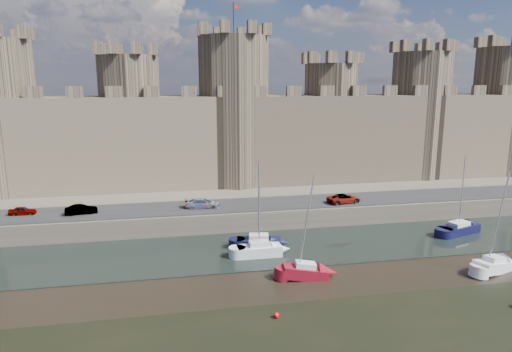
{
  "coord_description": "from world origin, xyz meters",
  "views": [
    {
      "loc": [
        -8.46,
        -24.1,
        18.79
      ],
      "look_at": [
        0.46,
        22.0,
        8.98
      ],
      "focal_mm": 32.0,
      "sensor_mm": 36.0,
      "label": 1
    }
  ],
  "objects_px": {
    "sailboat_3": "(459,228)",
    "sailboat_5": "(494,265)",
    "car_3": "(344,199)",
    "sailboat_2": "(259,249)",
    "sailboat_1": "(259,242)",
    "sailboat_4": "(305,271)",
    "car_1": "(81,210)",
    "car_0": "(23,211)",
    "car_2": "(203,203)"
  },
  "relations": [
    {
      "from": "sailboat_1",
      "to": "sailboat_4",
      "type": "relative_size",
      "value": 0.96
    },
    {
      "from": "car_2",
      "to": "car_3",
      "type": "bearing_deg",
      "value": -87.99
    },
    {
      "from": "car_2",
      "to": "car_1",
      "type": "bearing_deg",
      "value": 95.53
    },
    {
      "from": "sailboat_1",
      "to": "sailboat_4",
      "type": "height_order",
      "value": "sailboat_4"
    },
    {
      "from": "car_3",
      "to": "sailboat_4",
      "type": "xyz_separation_m",
      "value": [
        -10.56,
        -16.86,
        -2.38
      ]
    },
    {
      "from": "car_3",
      "to": "sailboat_3",
      "type": "bearing_deg",
      "value": -133.02
    },
    {
      "from": "car_1",
      "to": "sailboat_5",
      "type": "distance_m",
      "value": 47.08
    },
    {
      "from": "car_3",
      "to": "sailboat_3",
      "type": "distance_m",
      "value": 14.68
    },
    {
      "from": "sailboat_4",
      "to": "car_0",
      "type": "bearing_deg",
      "value": 154.81
    },
    {
      "from": "car_0",
      "to": "sailboat_3",
      "type": "xyz_separation_m",
      "value": [
        53.3,
        -10.17,
        -2.28
      ]
    },
    {
      "from": "sailboat_2",
      "to": "car_1",
      "type": "bearing_deg",
      "value": 150.21
    },
    {
      "from": "car_2",
      "to": "sailboat_1",
      "type": "bearing_deg",
      "value": -143.04
    },
    {
      "from": "car_1",
      "to": "sailboat_3",
      "type": "bearing_deg",
      "value": -109.96
    },
    {
      "from": "car_0",
      "to": "sailboat_1",
      "type": "bearing_deg",
      "value": -110.13
    },
    {
      "from": "car_1",
      "to": "sailboat_3",
      "type": "height_order",
      "value": "sailboat_3"
    },
    {
      "from": "car_1",
      "to": "sailboat_2",
      "type": "height_order",
      "value": "sailboat_2"
    },
    {
      "from": "car_2",
      "to": "sailboat_2",
      "type": "distance_m",
      "value": 12.92
    },
    {
      "from": "sailboat_2",
      "to": "sailboat_1",
      "type": "bearing_deg",
      "value": 79.97
    },
    {
      "from": "car_0",
      "to": "sailboat_2",
      "type": "relative_size",
      "value": 0.3
    },
    {
      "from": "car_0",
      "to": "sailboat_4",
      "type": "relative_size",
      "value": 0.31
    },
    {
      "from": "sailboat_3",
      "to": "car_0",
      "type": "bearing_deg",
      "value": 151.32
    },
    {
      "from": "car_1",
      "to": "car_0",
      "type": "bearing_deg",
      "value": 71.81
    },
    {
      "from": "car_1",
      "to": "sailboat_3",
      "type": "distance_m",
      "value": 47.13
    },
    {
      "from": "sailboat_3",
      "to": "sailboat_5",
      "type": "bearing_deg",
      "value": -126.23
    },
    {
      "from": "car_0",
      "to": "sailboat_5",
      "type": "xyz_separation_m",
      "value": [
        49.65,
        -21.16,
        -2.3
      ]
    },
    {
      "from": "sailboat_1",
      "to": "sailboat_2",
      "type": "distance_m",
      "value": 2.51
    },
    {
      "from": "car_3",
      "to": "sailboat_5",
      "type": "bearing_deg",
      "value": -165.72
    },
    {
      "from": "car_0",
      "to": "car_1",
      "type": "distance_m",
      "value": 7.19
    },
    {
      "from": "sailboat_1",
      "to": "sailboat_3",
      "type": "height_order",
      "value": "sailboat_1"
    },
    {
      "from": "car_0",
      "to": "sailboat_4",
      "type": "height_order",
      "value": "sailboat_4"
    },
    {
      "from": "car_3",
      "to": "sailboat_2",
      "type": "bearing_deg",
      "value": 117.28
    },
    {
      "from": "car_1",
      "to": "car_3",
      "type": "height_order",
      "value": "car_3"
    },
    {
      "from": "car_0",
      "to": "car_2",
      "type": "xyz_separation_m",
      "value": [
        22.15,
        -1.12,
        0.11
      ]
    },
    {
      "from": "car_0",
      "to": "sailboat_2",
      "type": "distance_m",
      "value": 30.23
    },
    {
      "from": "car_1",
      "to": "sailboat_1",
      "type": "xyz_separation_m",
      "value": [
        20.66,
        -9.1,
        -2.35
      ]
    },
    {
      "from": "car_1",
      "to": "sailboat_2",
      "type": "xyz_separation_m",
      "value": [
        20.23,
        -11.57,
        -2.31
      ]
    },
    {
      "from": "sailboat_5",
      "to": "sailboat_1",
      "type": "bearing_deg",
      "value": 133.47
    },
    {
      "from": "sailboat_4",
      "to": "car_3",
      "type": "bearing_deg",
      "value": 64.73
    },
    {
      "from": "sailboat_2",
      "to": "sailboat_3",
      "type": "xyz_separation_m",
      "value": [
        25.97,
        2.57,
        -0.07
      ]
    },
    {
      "from": "sailboat_4",
      "to": "car_2",
      "type": "bearing_deg",
      "value": 121.98
    },
    {
      "from": "sailboat_4",
      "to": "sailboat_5",
      "type": "relative_size",
      "value": 1.0
    },
    {
      "from": "car_1",
      "to": "car_2",
      "type": "relative_size",
      "value": 0.86
    },
    {
      "from": "car_0",
      "to": "sailboat_4",
      "type": "bearing_deg",
      "value": -121.82
    },
    {
      "from": "car_0",
      "to": "car_3",
      "type": "xyz_separation_m",
      "value": [
        41.17,
        -2.24,
        0.1
      ]
    },
    {
      "from": "sailboat_5",
      "to": "car_1",
      "type": "bearing_deg",
      "value": 134.77
    },
    {
      "from": "sailboat_1",
      "to": "car_3",
      "type": "bearing_deg",
      "value": 40.83
    },
    {
      "from": "car_3",
      "to": "sailboat_1",
      "type": "bearing_deg",
      "value": 111.0
    },
    {
      "from": "car_2",
      "to": "sailboat_2",
      "type": "xyz_separation_m",
      "value": [
        5.18,
        -11.61,
        -2.32
      ]
    },
    {
      "from": "car_0",
      "to": "car_3",
      "type": "height_order",
      "value": "car_3"
    },
    {
      "from": "car_0",
      "to": "car_1",
      "type": "relative_size",
      "value": 0.82
    }
  ]
}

